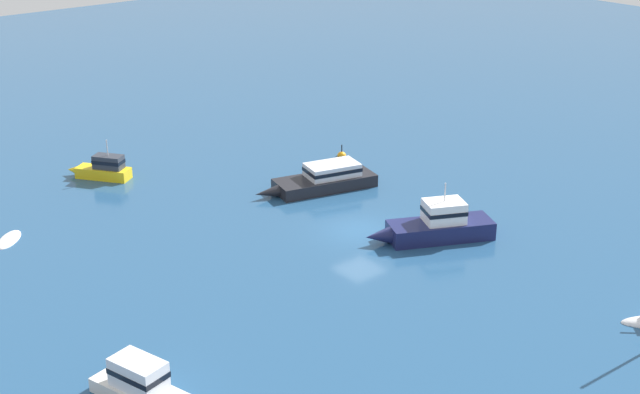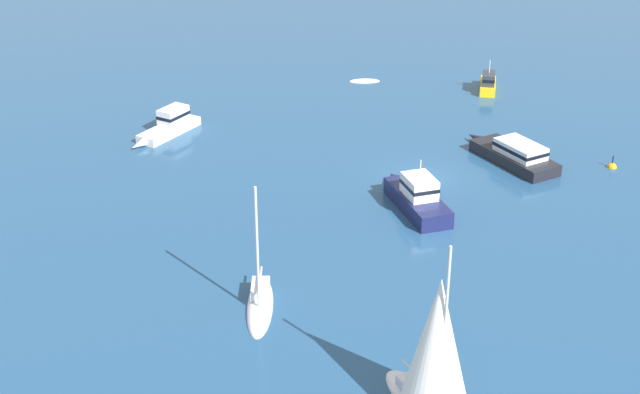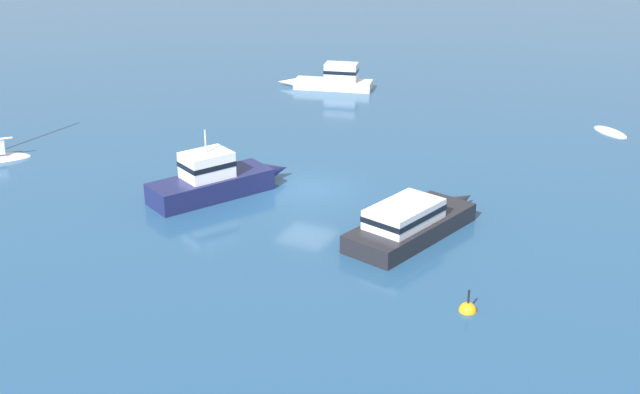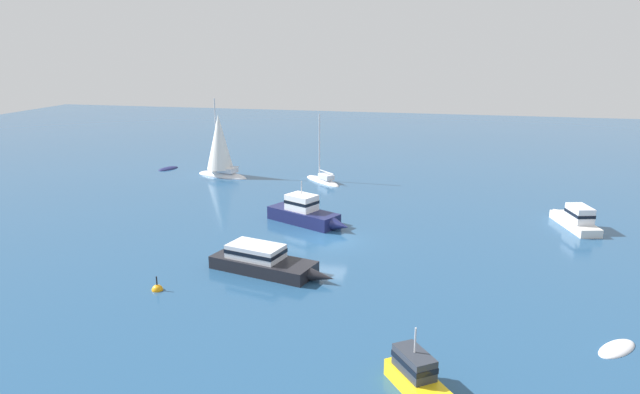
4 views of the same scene
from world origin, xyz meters
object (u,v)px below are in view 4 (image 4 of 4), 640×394
Objects in this scene: powerboat_1 at (420,380)px; channel_buoy at (157,290)px; skiff_1 at (168,169)px; powerboat at (306,213)px; skiff at (617,349)px; ketch at (220,149)px; yacht at (323,180)px; cabin_cruiser_1 at (264,261)px; cabin_cruiser at (576,219)px.

channel_buoy is (-15.24, 6.85, -0.67)m from powerboat_1.
powerboat is (20.12, -16.09, 0.83)m from skiff_1.
channel_buoy is at bearing -133.64° from skiff_1.
powerboat_1 reaches higher than skiff.
skiff is 0.36× the size of powerboat.
powerboat_1 is (-8.72, -5.61, 0.68)m from skiff.
skiff is at bearing 152.63° from ketch.
yacht is 0.88× the size of cabin_cruiser_1.
cabin_cruiser is 1.60× the size of powerboat_1.
ketch reaches higher than skiff_1.
channel_buoy is (-25.64, -17.71, -0.69)m from cabin_cruiser.
skiff_1 is at bearing 92.12° from skiff.
powerboat reaches higher than channel_buoy.
cabin_cruiser_1 is at bearing 137.44° from yacht.
skiff is at bearing -108.90° from skiff_1.
yacht is at bearing 82.98° from channel_buoy.
skiff_1 is at bearing 167.70° from powerboat.
powerboat_1 is at bearing -24.20° from channel_buoy.
yacht is at bearing 107.94° from cabin_cruiser_1.
ketch is (-12.93, 14.15, 2.06)m from powerboat.
cabin_cruiser is 31.17m from channel_buoy.
ketch is at bearing 177.94° from powerboat_1.
powerboat is 15.07m from channel_buoy.
powerboat_1 is at bearing 142.18° from cabin_cruiser.
powerboat_1 is (-10.41, -24.55, -0.02)m from cabin_cruiser.
skiff is 2.29× the size of channel_buoy.
cabin_cruiser_1 is at bearing -172.31° from powerboat_1.
ketch is at bearing 88.13° from skiff.
cabin_cruiser_1 is 6.54m from channel_buoy.
ketch is 2.06× the size of powerboat_1.
powerboat is at bearing 91.78° from skiff.
powerboat is 1.08× the size of cabin_cruiser.
yacht reaches higher than powerboat_1.
cabin_cruiser is 0.82× the size of cabin_cruiser_1.
cabin_cruiser_1 is 7.14× the size of channel_buoy.
skiff is 19.65m from cabin_cruiser_1.
yacht is at bearing -165.51° from ketch.
cabin_cruiser is at bearing 178.03° from ketch.
skiff is 24.25m from powerboat.
skiff_1 is at bearing 58.03° from cabin_cruiser.
cabin_cruiser_1 is at bearing 39.07° from channel_buoy.
skiff_1 is at bearing -176.12° from powerboat_1.
cabin_cruiser_1 reaches higher than channel_buoy.
channel_buoy is at bearing 128.13° from skiff.
cabin_cruiser is at bearing 34.62° from channel_buoy.
channel_buoy is (-23.95, 1.24, 0.01)m from skiff.
skiff is 0.90× the size of skiff_1.
skiff is 43.39m from ketch.
yacht reaches higher than skiff_1.
ketch is 42.02m from powerboat_1.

